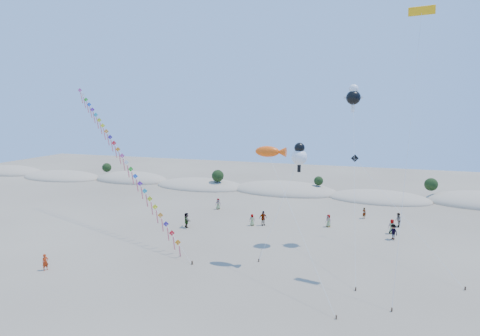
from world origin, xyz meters
name	(u,v)px	position (x,y,z in m)	size (l,w,h in m)	color
ground	(156,316)	(0.00, 0.00, 0.00)	(160.00, 160.00, 0.00)	#786853
dune_ridge	(290,191)	(1.06, 45.14, 0.11)	(145.30, 11.49, 5.57)	tan
kite_train	(121,154)	(-14.88, 18.04, 9.26)	(25.41, 15.99, 18.33)	#3F2D1E
fish_kite	(271,152)	(5.31, 12.92, 10.81)	(8.78, 9.84, 11.36)	#3F2D1E
cartoon_kite_low	(299,155)	(7.04, 18.78, 9.87)	(3.54, 7.43, 11.24)	#3F2D1E
cartoon_kite_high	(353,96)	(12.29, 21.28, 16.15)	(2.44, 13.37, 17.41)	#3F2D1E
parafoil_kite	(421,17)	(17.79, 14.12, 22.44)	(2.61, 8.79, 23.40)	#3F2D1E
dark_kite	(383,191)	(15.72, 20.10, 6.22)	(10.18, 12.55, 9.58)	#3F2D1E
flyer_foreground	(45,262)	(-13.94, 4.16, 0.78)	(0.57, 0.37, 1.55)	#AD2D0D
beachgoers	(301,220)	(6.38, 24.78, 0.88)	(26.41, 12.32, 1.88)	slate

